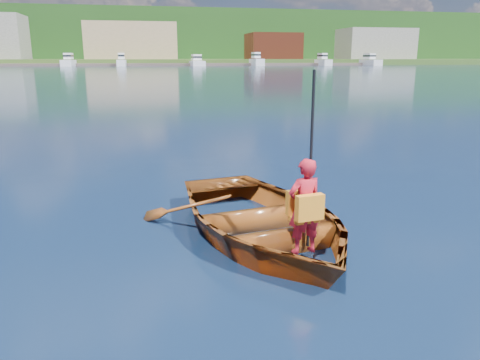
# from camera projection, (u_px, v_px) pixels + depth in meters

# --- Properties ---
(ground) EXTENTS (600.00, 600.00, 0.00)m
(ground) POSITION_uv_depth(u_px,v_px,m) (255.00, 251.00, 5.89)
(ground) COLOR #112C48
(ground) RESTS_ON ground
(rowboat) EXTENTS (3.46, 4.36, 0.81)m
(rowboat) POSITION_uv_depth(u_px,v_px,m) (261.00, 218.00, 6.35)
(rowboat) COLOR brown
(rowboat) RESTS_ON ground
(child_paddler) EXTENTS (0.46, 0.39, 2.14)m
(child_paddler) POSITION_uv_depth(u_px,v_px,m) (305.00, 206.00, 5.48)
(child_paddler) COLOR red
(child_paddler) RESTS_ON ground
(shoreline) EXTENTS (400.00, 140.00, 22.00)m
(shoreline) POSITION_uv_depth(u_px,v_px,m) (145.00, 41.00, 227.76)
(shoreline) COLOR #39521F
(shoreline) RESTS_ON ground
(dock) EXTENTS (160.04, 9.54, 0.80)m
(dock) POSITION_uv_depth(u_px,v_px,m) (115.00, 65.00, 144.33)
(dock) COLOR brown
(dock) RESTS_ON ground
(waterfront_buildings) EXTENTS (202.00, 16.00, 14.00)m
(waterfront_buildings) POSITION_uv_depth(u_px,v_px,m) (123.00, 42.00, 159.00)
(waterfront_buildings) COLOR brown
(waterfront_buildings) RESTS_ON ground
(marina_yachts) EXTENTS (140.01, 13.42, 4.41)m
(marina_yachts) POSITION_uv_depth(u_px,v_px,m) (157.00, 61.00, 142.04)
(marina_yachts) COLOR white
(marina_yachts) RESTS_ON ground
(hillside_trees) EXTENTS (278.59, 75.75, 23.93)m
(hillside_trees) POSITION_uv_depth(u_px,v_px,m) (156.00, 27.00, 221.52)
(hillside_trees) COLOR #382314
(hillside_trees) RESTS_ON ground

